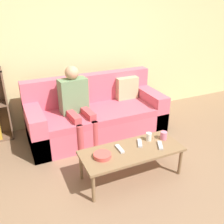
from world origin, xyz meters
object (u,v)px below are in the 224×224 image
at_px(person_adult, 76,100).
at_px(cup_near, 149,137).
at_px(coffee_table, 132,152).
at_px(snack_bowl, 102,155).
at_px(tv_remote_2, 160,145).
at_px(couch, 97,116).
at_px(tv_remote_0, 120,149).
at_px(tv_remote_1, 140,143).
at_px(cup_far, 164,135).

xyz_separation_m(person_adult, cup_near, (0.62, -0.97, -0.23)).
xyz_separation_m(coffee_table, person_adult, (-0.33, 1.08, 0.32)).
bearing_deg(cup_near, person_adult, 122.50).
bearing_deg(coffee_table, snack_bowl, 179.11).
height_order(person_adult, tv_remote_2, person_adult).
height_order(couch, tv_remote_2, couch).
distance_m(person_adult, tv_remote_0, 1.07).
bearing_deg(person_adult, tv_remote_1, -69.73).
height_order(couch, snack_bowl, couch).
distance_m(cup_near, cup_far, 0.19).
distance_m(couch, tv_remote_1, 1.10).
distance_m(tv_remote_0, tv_remote_1, 0.27).
height_order(cup_far, tv_remote_2, cup_far).
distance_m(tv_remote_1, snack_bowl, 0.52).
bearing_deg(coffee_table, tv_remote_1, 26.54).
relative_size(couch, cup_near, 20.51).
bearing_deg(cup_far, tv_remote_1, 176.44).
distance_m(person_adult, snack_bowl, 1.10).
bearing_deg(tv_remote_0, tv_remote_1, 3.62).
xyz_separation_m(cup_far, snack_bowl, (-0.84, -0.05, -0.03)).
xyz_separation_m(coffee_table, cup_far, (0.47, 0.05, 0.09)).
bearing_deg(tv_remote_1, coffee_table, -127.92).
height_order(cup_far, snack_bowl, cup_far).
bearing_deg(couch, cup_near, -75.16).
bearing_deg(tv_remote_0, cup_far, 0.41).
height_order(person_adult, tv_remote_1, person_adult).
bearing_deg(cup_near, tv_remote_2, -71.96).
bearing_deg(tv_remote_2, couch, 131.96).
bearing_deg(person_adult, tv_remote_2, -64.66).
bearing_deg(person_adult, cup_far, -57.07).
bearing_deg(person_adult, snack_bowl, -97.09).
height_order(coffee_table, person_adult, person_adult).
distance_m(couch, person_adult, 0.50).
height_order(person_adult, cup_near, person_adult).
height_order(couch, tv_remote_0, couch).
bearing_deg(cup_far, tv_remote_0, 179.14).
xyz_separation_m(tv_remote_0, snack_bowl, (-0.24, -0.06, 0.01)).
relative_size(couch, tv_remote_2, 11.89).
height_order(cup_near, tv_remote_1, cup_near).
distance_m(person_adult, cup_far, 1.32).
distance_m(cup_near, tv_remote_0, 0.42).
relative_size(person_adult, tv_remote_0, 6.60).
bearing_deg(snack_bowl, coffee_table, -0.89).
relative_size(cup_near, tv_remote_1, 0.58).
relative_size(cup_near, cup_far, 1.01).
relative_size(couch, coffee_table, 1.73).
distance_m(couch, tv_remote_2, 1.27).
distance_m(person_adult, tv_remote_2, 1.36).
bearing_deg(cup_far, person_adult, 128.17).
relative_size(person_adult, tv_remote_2, 6.50).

